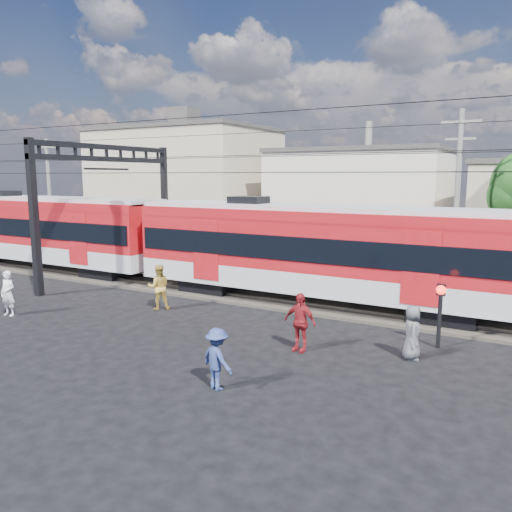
# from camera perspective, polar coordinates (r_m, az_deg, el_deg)

# --- Properties ---
(ground) EXTENTS (120.00, 120.00, 0.00)m
(ground) POSITION_cam_1_polar(r_m,az_deg,el_deg) (15.35, -10.54, -11.48)
(ground) COLOR black
(ground) RESTS_ON ground
(track_bed) EXTENTS (70.00, 3.40, 0.12)m
(track_bed) POSITION_cam_1_polar(r_m,az_deg,el_deg) (21.80, 2.94, -4.93)
(track_bed) COLOR #2D2823
(track_bed) RESTS_ON ground
(rail_near) EXTENTS (70.00, 0.12, 0.12)m
(rail_near) POSITION_cam_1_polar(r_m,az_deg,el_deg) (21.12, 2.05, -5.06)
(rail_near) COLOR #59544C
(rail_near) RESTS_ON track_bed
(rail_far) EXTENTS (70.00, 0.12, 0.12)m
(rail_far) POSITION_cam_1_polar(r_m,az_deg,el_deg) (22.43, 3.79, -4.22)
(rail_far) COLOR #59544C
(rail_far) RESTS_ON track_bed
(commuter_train) EXTENTS (50.30, 3.08, 4.17)m
(commuter_train) POSITION_cam_1_polar(r_m,az_deg,el_deg) (20.65, 7.41, 0.83)
(commuter_train) COLOR black
(commuter_train) RESTS_ON ground
(catenary) EXTENTS (70.00, 9.30, 7.52)m
(catenary) POSITION_cam_1_polar(r_m,az_deg,el_deg) (26.11, -14.48, 8.38)
(catenary) COLOR black
(catenary) RESTS_ON ground
(building_west) EXTENTS (14.28, 10.20, 9.30)m
(building_west) POSITION_cam_1_polar(r_m,az_deg,el_deg) (43.76, -8.01, 8.17)
(building_west) COLOR tan
(building_west) RESTS_ON ground
(building_midwest) EXTENTS (12.24, 12.24, 7.30)m
(building_midwest) POSITION_cam_1_polar(r_m,az_deg,el_deg) (39.68, 12.52, 6.50)
(building_midwest) COLOR beige
(building_midwest) RESTS_ON ground
(utility_pole_mid) EXTENTS (1.80, 0.24, 8.50)m
(utility_pole_mid) POSITION_cam_1_polar(r_m,az_deg,el_deg) (26.24, 21.98, 6.69)
(utility_pole_mid) COLOR slate
(utility_pole_mid) RESTS_ON ground
(utility_pole_west) EXTENTS (1.80, 0.24, 8.00)m
(utility_pole_west) POSITION_cam_1_polar(r_m,az_deg,el_deg) (40.03, -22.56, 6.93)
(utility_pole_west) COLOR slate
(utility_pole_west) RESTS_ON ground
(pedestrian_a) EXTENTS (0.69, 0.49, 1.76)m
(pedestrian_a) POSITION_cam_1_polar(r_m,az_deg,el_deg) (21.54, -26.49, -3.84)
(pedestrian_a) COLOR silver
(pedestrian_a) RESTS_ON ground
(pedestrian_b) EXTENTS (1.13, 1.12, 1.85)m
(pedestrian_b) POSITION_cam_1_polar(r_m,az_deg,el_deg) (20.56, -11.05, -3.49)
(pedestrian_b) COLOR gold
(pedestrian_b) RESTS_ON ground
(pedestrian_c) EXTENTS (1.17, 0.90, 1.60)m
(pedestrian_c) POSITION_cam_1_polar(r_m,az_deg,el_deg) (12.88, -4.46, -11.65)
(pedestrian_c) COLOR navy
(pedestrian_c) RESTS_ON ground
(pedestrian_d) EXTENTS (1.12, 0.56, 1.84)m
(pedestrian_d) POSITION_cam_1_polar(r_m,az_deg,el_deg) (15.54, 5.03, -7.52)
(pedestrian_d) COLOR maroon
(pedestrian_d) RESTS_ON ground
(pedestrian_e) EXTENTS (0.72, 0.91, 1.62)m
(pedestrian_e) POSITION_cam_1_polar(r_m,az_deg,el_deg) (15.53, 17.43, -8.34)
(pedestrian_e) COLOR #4D4D52
(pedestrian_e) RESTS_ON ground
(crossing_signal) EXTENTS (0.30, 0.30, 2.06)m
(crossing_signal) POSITION_cam_1_polar(r_m,az_deg,el_deg) (16.61, 20.32, -5.14)
(crossing_signal) COLOR black
(crossing_signal) RESTS_ON ground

